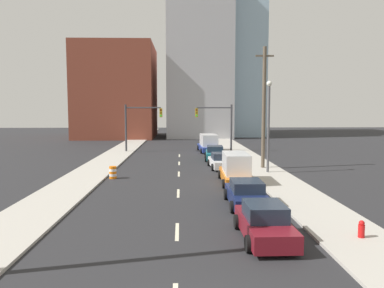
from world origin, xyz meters
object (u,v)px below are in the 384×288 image
at_px(traffic_barrel, 113,172).
at_px(sedan_white, 221,161).
at_px(sedan_maroon, 264,223).
at_px(box_truck_blue, 208,144).
at_px(fire_hydrant, 361,230).
at_px(traffic_signal_right, 220,121).
at_px(utility_pole_right_mid, 264,107).
at_px(street_lamp, 269,120).
at_px(traffic_signal_left, 137,121).
at_px(sedan_teal, 215,153).
at_px(box_truck_orange, 236,169).
at_px(sedan_navy, 247,194).

bearing_deg(traffic_barrel, sedan_white, 28.35).
xyz_separation_m(sedan_maroon, box_truck_blue, (0.03, 31.68, 0.35)).
relative_size(traffic_barrel, fire_hydrant, 1.14).
bearing_deg(box_truck_blue, traffic_signal_right, -6.42).
height_order(traffic_barrel, sedan_white, sedan_white).
bearing_deg(traffic_barrel, utility_pole_right_mid, 18.97).
relative_size(utility_pole_right_mid, street_lamp, 1.41).
xyz_separation_m(traffic_signal_left, street_lamp, (12.67, -15.92, 0.60)).
xyz_separation_m(street_lamp, sedan_teal, (-3.64, 8.53, -3.80)).
xyz_separation_m(traffic_signal_right, box_truck_orange, (-1.00, -19.98, -2.84)).
bearing_deg(sedan_white, traffic_barrel, -154.70).
distance_m(fire_hydrant, sedan_teal, 24.75).
relative_size(utility_pole_right_mid, traffic_barrel, 11.35).
distance_m(sedan_maroon, box_truck_blue, 31.68).
bearing_deg(street_lamp, fire_hydrant, -89.49).
height_order(street_lamp, sedan_white, street_lamp).
bearing_deg(sedan_teal, fire_hydrant, -78.19).
bearing_deg(street_lamp, traffic_barrel, -171.37).
xyz_separation_m(traffic_signal_left, sedan_white, (9.11, -12.99, -3.23)).
relative_size(traffic_signal_left, sedan_teal, 1.23).
distance_m(street_lamp, box_truck_orange, 6.26).
distance_m(street_lamp, sedan_teal, 10.02).
distance_m(fire_hydrant, sedan_white, 19.22).
xyz_separation_m(sedan_maroon, sedan_navy, (0.21, 5.37, -0.04)).
distance_m(street_lamp, sedan_white, 6.00).
bearing_deg(traffic_signal_right, street_lamp, -81.85).
relative_size(traffic_signal_left, box_truck_blue, 0.93).
height_order(traffic_signal_right, box_truck_blue, traffic_signal_right).
height_order(box_truck_orange, box_truck_blue, box_truck_orange).
relative_size(street_lamp, sedan_maroon, 1.70).
height_order(sedan_white, box_truck_blue, box_truck_blue).
bearing_deg(box_truck_orange, traffic_signal_right, 88.50).
relative_size(traffic_barrel, box_truck_blue, 0.15).
bearing_deg(sedan_teal, traffic_signal_left, 143.76).
bearing_deg(traffic_signal_right, traffic_signal_left, 180.00).
relative_size(traffic_signal_left, traffic_signal_right, 1.00).
bearing_deg(fire_hydrant, sedan_teal, 98.78).
distance_m(street_lamp, box_truck_blue, 16.79).
xyz_separation_m(traffic_barrel, fire_hydrant, (12.63, -14.04, -0.06)).
bearing_deg(box_truck_orange, street_lamp, 52.46).
height_order(fire_hydrant, sedan_maroon, sedan_maroon).
height_order(traffic_barrel, sedan_navy, sedan_navy).
bearing_deg(box_truck_blue, box_truck_orange, -91.88).
distance_m(traffic_signal_right, box_truck_blue, 3.20).
height_order(fire_hydrant, sedan_teal, sedan_teal).
distance_m(traffic_barrel, sedan_white, 10.15).
bearing_deg(sedan_teal, utility_pole_right_mid, -55.27).
height_order(sedan_maroon, sedan_teal, sedan_maroon).
bearing_deg(sedan_maroon, sedan_white, 88.63).
height_order(utility_pole_right_mid, sedan_white, utility_pole_right_mid).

